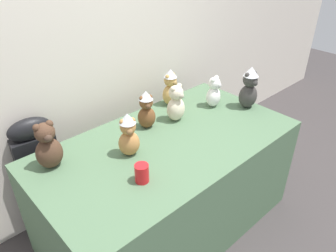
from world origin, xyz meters
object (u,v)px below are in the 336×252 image
at_px(instrument_case, 42,176).
at_px(party_cup_red, 142,173).
at_px(teddy_bear_snow, 214,93).
at_px(teddy_bear_charcoal, 249,88).
at_px(teddy_bear_cream, 176,104).
at_px(teddy_bear_cocoa, 48,147).
at_px(teddy_bear_honey, 170,88).
at_px(teddy_bear_chestnut, 146,110).
at_px(display_table, 168,185).
at_px(teddy_bear_caramel, 129,135).

bearing_deg(instrument_case, party_cup_red, -62.86).
xyz_separation_m(teddy_bear_snow, party_cup_red, (-0.98, -0.32, -0.06)).
xyz_separation_m(teddy_bear_snow, teddy_bear_charcoal, (0.18, -0.19, 0.05)).
relative_size(teddy_bear_cream, teddy_bear_cocoa, 0.93).
distance_m(teddy_bear_honey, teddy_bear_chestnut, 0.39).
height_order(instrument_case, teddy_bear_cocoa, teddy_bear_cocoa).
bearing_deg(teddy_bear_chestnut, teddy_bear_charcoal, -0.14).
distance_m(display_table, teddy_bear_honey, 0.76).
height_order(display_table, party_cup_red, party_cup_red).
bearing_deg(teddy_bear_snow, party_cup_red, -175.89).
xyz_separation_m(instrument_case, teddy_bear_cream, (0.90, -0.43, 0.43)).
distance_m(teddy_bear_cocoa, teddy_bear_caramel, 0.47).
bearing_deg(teddy_bear_charcoal, party_cup_red, -163.03).
bearing_deg(instrument_case, teddy_bear_chestnut, -21.55).
relative_size(teddy_bear_cream, teddy_bear_charcoal, 0.84).
distance_m(display_table, teddy_bear_caramel, 0.60).
relative_size(teddy_bear_cocoa, party_cup_red, 2.75).
height_order(teddy_bear_chestnut, teddy_bear_caramel, teddy_bear_caramel).
height_order(display_table, teddy_bear_honey, teddy_bear_honey).
height_order(instrument_case, teddy_bear_snow, teddy_bear_snow).
height_order(teddy_bear_chestnut, teddy_bear_snow, teddy_bear_chestnut).
height_order(instrument_case, teddy_bear_chestnut, teddy_bear_chestnut).
xyz_separation_m(instrument_case, teddy_bear_honey, (1.04, -0.22, 0.44)).
bearing_deg(teddy_bear_chestnut, instrument_case, 172.39).
distance_m(teddy_bear_cream, teddy_bear_charcoal, 0.60).
xyz_separation_m(instrument_case, party_cup_red, (0.29, -0.80, 0.35)).
bearing_deg(teddy_bear_honey, teddy_bear_caramel, -161.14).
distance_m(display_table, teddy_bear_charcoal, 0.97).
distance_m(teddy_bear_honey, teddy_bear_caramel, 0.73).
distance_m(teddy_bear_caramel, teddy_bear_charcoal, 1.07).
bearing_deg(teddy_bear_honey, teddy_bear_cocoa, 178.11).
height_order(teddy_bear_charcoal, party_cup_red, teddy_bear_charcoal).
relative_size(teddy_bear_honey, teddy_bear_cream, 1.06).
height_order(instrument_case, teddy_bear_cream, teddy_bear_cream).
bearing_deg(teddy_bear_cocoa, party_cup_red, -50.21).
bearing_deg(teddy_bear_caramel, instrument_case, 149.53).
relative_size(teddy_bear_caramel, party_cup_red, 2.65).
bearing_deg(teddy_bear_snow, display_table, 178.09).
xyz_separation_m(display_table, party_cup_red, (-0.37, -0.19, 0.44)).
bearing_deg(teddy_bear_charcoal, display_table, -173.85).
xyz_separation_m(teddy_bear_cream, teddy_bear_cocoa, (-0.92, 0.10, 0.01)).
bearing_deg(teddy_bear_chestnut, teddy_bear_cream, 5.00).
height_order(teddy_bear_snow, teddy_bear_charcoal, teddy_bear_charcoal).
bearing_deg(teddy_bear_charcoal, teddy_bear_honey, 143.50).
xyz_separation_m(teddy_bear_honey, teddy_bear_caramel, (-0.65, -0.32, -0.00)).
height_order(teddy_bear_honey, teddy_bear_caramel, teddy_bear_honey).
bearing_deg(teddy_bear_honey, teddy_bear_cream, -131.41).
bearing_deg(party_cup_red, instrument_case, 110.08).
bearing_deg(teddy_bear_snow, teddy_bear_cream, 159.31).
height_order(instrument_case, teddy_bear_honey, teddy_bear_honey).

